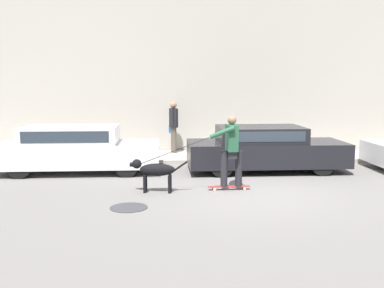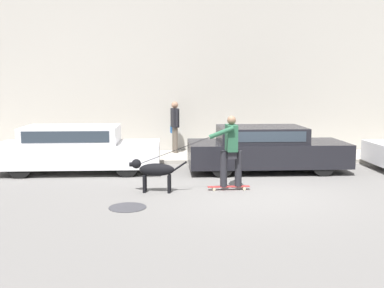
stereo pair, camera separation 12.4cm
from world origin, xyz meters
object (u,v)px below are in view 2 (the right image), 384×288
at_px(parked_car_1, 265,149).
at_px(fire_hydrant, 341,152).
at_px(dog, 154,170).
at_px(parked_car_0, 77,149).
at_px(pedestrian_with_bag, 175,124).
at_px(skateboarder, 231,148).

relative_size(parked_car_1, fire_hydrant, 5.89).
distance_m(dog, fire_hydrant, 6.30).
bearing_deg(fire_hydrant, parked_car_1, -160.75).
distance_m(parked_car_0, pedestrian_with_bag, 3.83).
distance_m(parked_car_0, parked_car_1, 5.20).
bearing_deg(pedestrian_with_bag, parked_car_0, -151.56).
distance_m(skateboarder, pedestrian_with_bag, 5.11).
relative_size(skateboarder, pedestrian_with_bag, 1.51).
distance_m(skateboarder, fire_hydrant, 4.83).
height_order(pedestrian_with_bag, fire_hydrant, pedestrian_with_bag).
distance_m(pedestrian_with_bag, fire_hydrant, 5.36).
distance_m(dog, pedestrian_with_bag, 5.16).
bearing_deg(fire_hydrant, parked_car_0, -173.62).
bearing_deg(skateboarder, fire_hydrant, -143.36).
bearing_deg(skateboarder, dog, 2.32).
bearing_deg(parked_car_0, dog, -48.34).
bearing_deg(pedestrian_with_bag, skateboarder, -92.27).
xyz_separation_m(dog, skateboarder, (1.73, 0.17, 0.46)).
relative_size(parked_car_1, dog, 3.38).
height_order(skateboarder, pedestrian_with_bag, pedestrian_with_bag).
bearing_deg(dog, skateboarder, -169.09).
relative_size(parked_car_1, pedestrian_with_bag, 2.56).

